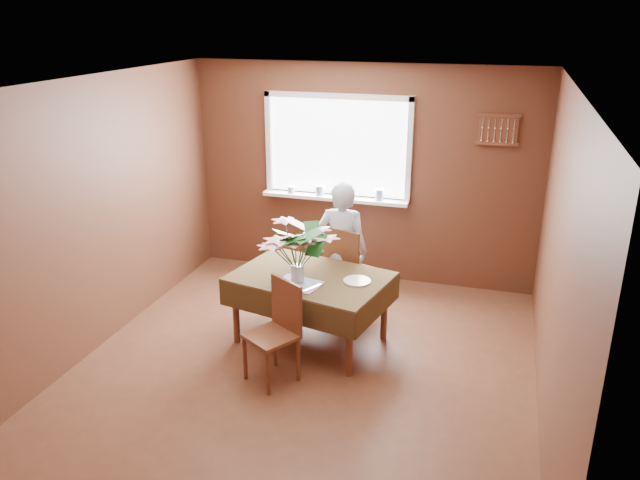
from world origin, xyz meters
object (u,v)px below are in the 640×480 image
(chair_far, at_px, (347,268))
(chair_near, at_px, (278,326))
(seated_woman, at_px, (342,250))
(flower_bouquet, at_px, (297,246))
(dining_table, at_px, (310,283))

(chair_far, relative_size, chair_near, 1.09)
(chair_far, height_order, seated_woman, seated_woman)
(seated_woman, xyz_separation_m, flower_bouquet, (-0.21, -0.79, 0.31))
(dining_table, height_order, seated_woman, seated_woman)
(dining_table, distance_m, seated_woman, 0.66)
(seated_woman, bearing_deg, chair_near, 79.49)
(dining_table, bearing_deg, seated_woman, 90.00)
(chair_far, relative_size, seated_woman, 0.68)
(seated_woman, height_order, flower_bouquet, seated_woman)
(chair_near, height_order, seated_woman, seated_woman)
(dining_table, bearing_deg, chair_far, 85.75)
(chair_near, relative_size, seated_woman, 0.62)
(dining_table, bearing_deg, chair_near, -83.76)
(dining_table, relative_size, chair_near, 1.78)
(seated_woman, bearing_deg, dining_table, 76.28)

